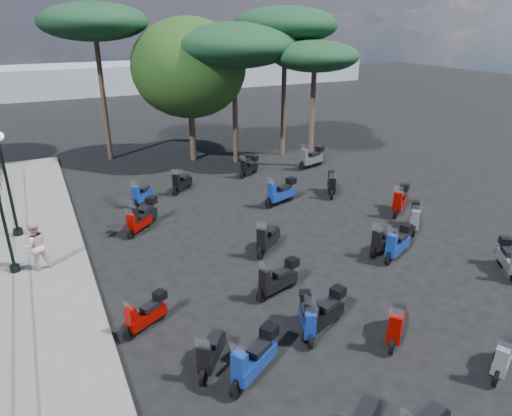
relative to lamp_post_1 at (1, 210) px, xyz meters
name	(u,v)px	position (x,y,z in m)	size (l,w,h in m)	color
ground	(276,287)	(7.23, -4.33, -2.30)	(120.00, 120.00, 0.00)	black
sidewalk	(43,288)	(0.73, -1.33, -2.22)	(3.00, 30.00, 0.15)	#5E5B59
lamp_post_1	(1,210)	(0.00, 0.00, 0.00)	(0.33, 1.11, 3.76)	black
lamp_post_2	(6,175)	(0.12, 2.96, 0.21)	(0.48, 1.20, 4.14)	black
pedestrian_far	(35,245)	(0.72, -0.11, -1.32)	(0.80, 0.62, 1.65)	#C8A8AC
scooter_1	(211,353)	(4.16, -6.78, -1.86)	(1.08, 1.29, 1.27)	black
scooter_2	(254,360)	(4.92, -7.53, -1.76)	(1.60, 1.08, 1.42)	black
scooter_3	(146,315)	(3.15, -4.62, -1.85)	(1.36, 0.86, 1.18)	black
scooter_4	(139,223)	(4.32, 1.41, -1.87)	(1.19, 1.13, 1.23)	black
scooter_5	(142,195)	(5.11, 4.31, -1.85)	(1.18, 1.25, 1.29)	black
scooter_8	(307,319)	(6.88, -6.66, -1.84)	(0.82, 1.44, 1.22)	black
scooter_9	(268,239)	(8.08, -2.13, -1.81)	(1.42, 1.21, 1.40)	black
scooter_10	(143,216)	(4.57, 1.76, -1.75)	(1.46, 1.36, 1.45)	black
scooter_11	(182,183)	(7.21, 5.10, -1.84)	(1.29, 1.17, 1.31)	black
scooter_12	(503,358)	(10.19, -9.90, -1.87)	(1.41, 0.82, 1.21)	black
scooter_13	(396,325)	(8.78, -7.88, -1.84)	(1.33, 1.16, 1.32)	black
scooter_14	(324,314)	(7.33, -6.75, -1.78)	(1.66, 0.86, 1.38)	black
scooter_15	(278,280)	(7.09, -4.69, -1.80)	(1.63, 0.71, 1.32)	black
scooter_16	(281,193)	(10.69, 1.61, -1.75)	(1.77, 0.82, 1.45)	black
scooter_19	(383,242)	(11.68, -4.02, -1.85)	(1.57, 0.73, 1.29)	black
scooter_20	(398,244)	(11.89, -4.50, -1.78)	(1.62, 0.94, 1.38)	black
scooter_21	(331,185)	(13.39, 1.60, -1.81)	(1.02, 1.45, 1.30)	black
scooter_22	(249,167)	(11.15, 5.89, -1.83)	(1.39, 0.97, 1.24)	black
scooter_24	(509,259)	(14.42, -6.88, -1.80)	(1.07, 1.43, 1.30)	black
scooter_26	(414,218)	(14.07, -3.04, -1.81)	(1.23, 1.27, 1.28)	black
scooter_27	(400,201)	(14.76, -1.48, -1.75)	(1.56, 1.20, 1.44)	black
scooter_28	(312,158)	(14.86, 5.62, -1.74)	(1.82, 0.79, 1.48)	black
broadleaf_tree	(189,68)	(9.49, 10.05, 2.90)	(6.32, 6.32, 7.88)	#38281E
pine_0	(234,45)	(11.55, 8.54, 4.11)	(6.74, 6.74, 7.60)	#38281E
pine_1	(285,26)	(14.77, 8.76, 5.06)	(5.82, 5.82, 8.41)	#38281E
pine_2	(94,22)	(5.11, 12.37, 5.24)	(5.78, 5.78, 8.58)	#38281E
pine_3	(315,57)	(14.96, 5.93, 3.59)	(4.57, 4.57, 6.72)	#38281E
distant_hills	(84,79)	(7.23, 40.67, -0.80)	(70.00, 8.00, 3.00)	gray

